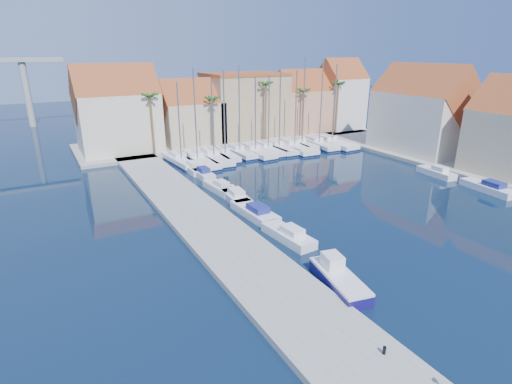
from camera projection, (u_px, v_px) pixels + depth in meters
ground at (384, 267)px, 30.51m from camera, size 260.00×260.00×0.00m
quay_west at (207, 225)px, 37.44m from camera, size 6.00×77.00×0.50m
shore_north at (231, 138)px, 74.59m from camera, size 54.00×16.00×0.50m
shore_east at (467, 164)px, 57.44m from camera, size 12.00×60.00×0.50m
bollard at (384, 350)px, 21.03m from camera, size 0.18×0.18×0.45m
fishing_boat at (338, 278)px, 27.86m from camera, size 2.97×5.96×2.00m
motorboat_west_0 at (289, 235)px, 34.80m from camera, size 2.30×5.88×1.40m
motorboat_west_1 at (255, 212)px, 39.80m from camera, size 2.38×6.59×1.40m
motorboat_west_2 at (235, 196)px, 44.24m from camera, size 2.39×6.09×1.40m
motorboat_west_3 at (220, 187)px, 46.93m from camera, size 2.18×5.55×1.40m
motorboat_west_4 at (202, 173)px, 52.45m from camera, size 1.71×5.25×1.40m
motorboat_west_5 at (192, 167)px, 55.16m from camera, size 2.13×6.29×1.40m
motorboat_east_0 at (489, 187)px, 46.95m from camera, size 2.77×6.65×1.40m
motorboat_east_1 at (437, 172)px, 52.87m from camera, size 2.19×5.48×1.40m
sailboat_0 at (180, 160)px, 58.48m from camera, size 3.15×9.49×11.67m
sailboat_1 at (196, 159)px, 58.83m from camera, size 3.46×11.67×13.54m
sailboat_2 at (213, 157)px, 60.51m from camera, size 3.61×11.41×11.78m
sailboat_3 at (224, 154)px, 61.55m from camera, size 2.78×8.68×13.13m
sailboat_4 at (238, 151)px, 63.37m from camera, size 2.67×8.95×13.65m
sailboat_5 at (253, 151)px, 63.82m from camera, size 3.13×10.31×11.92m
sailboat_6 at (267, 149)px, 65.36m from camera, size 2.71×9.78×12.24m
sailboat_7 at (277, 147)px, 66.17m from camera, size 2.82×10.02×13.05m
sailboat_8 at (292, 146)px, 67.13m from camera, size 3.97×12.10×12.80m
sailboat_9 at (301, 143)px, 68.73m from camera, size 2.95×8.63×14.83m
sailboat_10 at (317, 143)px, 69.16m from camera, size 3.44×10.29×14.51m
sailboat_11 at (329, 142)px, 70.12m from camera, size 3.46×11.93×13.65m
building_0 at (118, 113)px, 62.52m from camera, size 12.30×9.00×13.50m
building_1 at (191, 115)px, 68.42m from camera, size 10.30×8.00×11.00m
building_2 at (245, 105)px, 73.96m from camera, size 14.20×10.20×11.50m
building_3 at (301, 104)px, 78.76m from camera, size 10.30×8.00×12.00m
building_4 at (340, 96)px, 81.69m from camera, size 8.30×8.00×14.00m
building_6 at (422, 113)px, 62.78m from camera, size 9.00×14.30×13.50m
palm_0 at (150, 98)px, 59.38m from camera, size 2.60×2.60×10.15m
palm_1 at (212, 101)px, 64.27m from camera, size 2.60×2.60×9.15m
palm_2 at (266, 86)px, 68.22m from camera, size 2.60×2.60×11.15m
palm_3 at (304, 92)px, 72.35m from camera, size 2.60×2.60×9.65m
palm_4 at (338, 85)px, 75.70m from camera, size 2.60×2.60×10.65m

